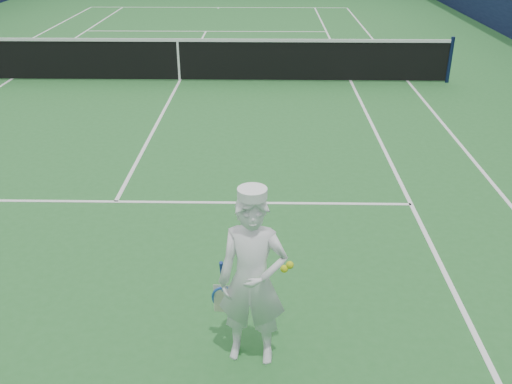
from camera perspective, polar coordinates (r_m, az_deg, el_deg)
ground at (r=14.09m, az=-7.63°, el=10.95°), size 80.00×80.00×0.00m
court_markings at (r=14.09m, az=-7.63°, el=10.97°), size 11.03×23.83×0.01m
tennis_net at (r=13.96m, az=-7.77°, el=13.15°), size 12.88×0.09×1.07m
tennis_player at (r=4.90m, az=-0.36°, el=-8.80°), size 0.76×0.52×1.69m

